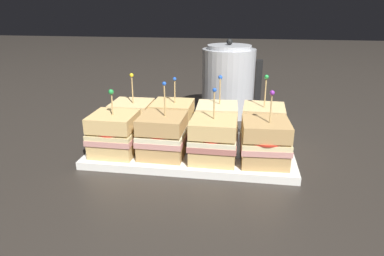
% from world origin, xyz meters
% --- Properties ---
extents(ground_plane, '(6.00, 6.00, 0.00)m').
position_xyz_m(ground_plane, '(0.00, 0.00, 0.00)').
color(ground_plane, '#2D2823').
extents(serving_platter, '(0.49, 0.25, 0.02)m').
position_xyz_m(serving_platter, '(0.00, 0.00, 0.01)').
color(serving_platter, white).
rests_on(serving_platter, ground_plane).
extents(sandwich_front_far_left, '(0.11, 0.11, 0.16)m').
position_xyz_m(sandwich_front_far_left, '(-0.17, -0.06, 0.07)').
color(sandwich_front_far_left, tan).
rests_on(sandwich_front_far_left, serving_platter).
extents(sandwich_front_center_left, '(0.11, 0.11, 0.17)m').
position_xyz_m(sandwich_front_center_left, '(-0.06, -0.05, 0.07)').
color(sandwich_front_center_left, tan).
rests_on(sandwich_front_center_left, serving_platter).
extents(sandwich_front_center_right, '(0.11, 0.11, 0.17)m').
position_xyz_m(sandwich_front_center_right, '(0.06, -0.06, 0.07)').
color(sandwich_front_center_right, tan).
rests_on(sandwich_front_center_right, serving_platter).
extents(sandwich_front_far_right, '(0.11, 0.11, 0.17)m').
position_xyz_m(sandwich_front_far_right, '(0.17, -0.06, 0.07)').
color(sandwich_front_far_right, tan).
rests_on(sandwich_front_far_right, serving_platter).
extents(sandwich_back_far_left, '(0.11, 0.11, 0.17)m').
position_xyz_m(sandwich_back_far_left, '(-0.17, 0.06, 0.06)').
color(sandwich_back_far_left, '#DBB77A').
rests_on(sandwich_back_far_left, serving_platter).
extents(sandwich_back_center_left, '(0.11, 0.11, 0.16)m').
position_xyz_m(sandwich_back_center_left, '(-0.06, 0.06, 0.07)').
color(sandwich_back_center_left, tan).
rests_on(sandwich_back_center_left, serving_platter).
extents(sandwich_back_center_right, '(0.11, 0.11, 0.17)m').
position_xyz_m(sandwich_back_center_right, '(0.06, 0.05, 0.07)').
color(sandwich_back_center_right, beige).
rests_on(sandwich_back_center_right, serving_platter).
extents(sandwich_back_far_right, '(0.11, 0.11, 0.18)m').
position_xyz_m(sandwich_back_far_right, '(0.17, 0.06, 0.07)').
color(sandwich_back_far_right, '#DBB77A').
rests_on(sandwich_back_far_right, serving_platter).
extents(kettle_steel, '(0.19, 0.17, 0.25)m').
position_xyz_m(kettle_steel, '(0.07, 0.34, 0.11)').
color(kettle_steel, '#B7BABF').
rests_on(kettle_steel, ground_plane).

